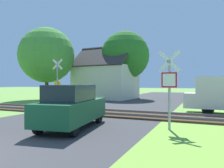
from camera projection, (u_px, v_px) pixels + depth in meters
road_asphalt at (1, 141)px, 6.99m from camera, size 8.20×80.00×0.01m
rail_track at (98, 112)px, 13.34m from camera, size 60.00×2.60×0.22m
stop_sign_near at (169, 84)px, 8.63m from camera, size 0.88×0.15×3.15m
crossing_sign_far at (57, 80)px, 17.78m from camera, size 0.86×0.25×3.84m
house at (106, 81)px, 26.36m from camera, size 7.33×6.28×6.30m
tree_left at (47, 55)px, 24.47m from camera, size 6.17×6.17×8.07m
tree_center at (125, 56)px, 26.50m from camera, size 5.86×5.86×8.15m
parked_car at (72, 106)px, 8.96m from camera, size 2.21×4.20×1.78m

